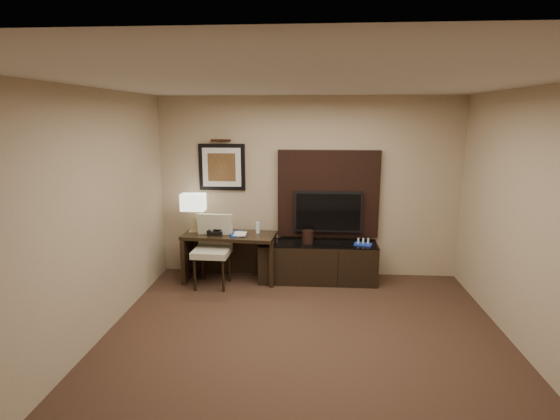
# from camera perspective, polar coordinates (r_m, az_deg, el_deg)

# --- Properties ---
(floor) EXTENTS (4.50, 5.00, 0.01)m
(floor) POSITION_cam_1_polar(r_m,az_deg,el_deg) (4.67, 3.16, -18.94)
(floor) COLOR #372218
(floor) RESTS_ON ground
(ceiling) EXTENTS (4.50, 5.00, 0.01)m
(ceiling) POSITION_cam_1_polar(r_m,az_deg,el_deg) (4.01, 3.63, 16.36)
(ceiling) COLOR silver
(ceiling) RESTS_ON wall_back
(wall_back) EXTENTS (4.50, 0.01, 2.70)m
(wall_back) POSITION_cam_1_polar(r_m,az_deg,el_deg) (6.58, 3.70, 2.94)
(wall_back) COLOR tan
(wall_back) RESTS_ON floor
(wall_front) EXTENTS (4.50, 0.01, 2.70)m
(wall_front) POSITION_cam_1_polar(r_m,az_deg,el_deg) (1.83, 2.13, -23.12)
(wall_front) COLOR tan
(wall_front) RESTS_ON floor
(wall_left) EXTENTS (0.01, 5.00, 2.70)m
(wall_left) POSITION_cam_1_polar(r_m,az_deg,el_deg) (4.73, -25.04, -1.90)
(wall_left) COLOR tan
(wall_left) RESTS_ON floor
(wall_right) EXTENTS (0.01, 5.00, 2.70)m
(wall_right) POSITION_cam_1_polar(r_m,az_deg,el_deg) (4.69, 32.11, -2.76)
(wall_right) COLOR tan
(wall_right) RESTS_ON floor
(desk) EXTENTS (1.38, 0.68, 0.72)m
(desk) POSITION_cam_1_polar(r_m,az_deg,el_deg) (6.54, -6.55, -6.13)
(desk) COLOR black
(desk) RESTS_ON floor
(credenza) EXTENTS (1.72, 0.48, 0.59)m
(credenza) POSITION_cam_1_polar(r_m,az_deg,el_deg) (6.50, 4.93, -6.79)
(credenza) COLOR black
(credenza) RESTS_ON floor
(tv_wall_panel) EXTENTS (1.50, 0.12, 1.30)m
(tv_wall_panel) POSITION_cam_1_polar(r_m,az_deg,el_deg) (6.54, 6.32, 2.12)
(tv_wall_panel) COLOR black
(tv_wall_panel) RESTS_ON wall_back
(tv) EXTENTS (1.00, 0.08, 0.60)m
(tv) POSITION_cam_1_polar(r_m,az_deg,el_deg) (6.49, 6.30, -0.20)
(tv) COLOR black
(tv) RESTS_ON tv_wall_panel
(artwork) EXTENTS (0.70, 0.04, 0.70)m
(artwork) POSITION_cam_1_polar(r_m,az_deg,el_deg) (6.66, -7.58, 5.57)
(artwork) COLOR black
(artwork) RESTS_ON wall_back
(picture_light) EXTENTS (0.04, 0.04, 0.30)m
(picture_light) POSITION_cam_1_polar(r_m,az_deg,el_deg) (6.58, -7.75, 8.99)
(picture_light) COLOR #3D2113
(picture_light) RESTS_ON wall_back
(desk_chair) EXTENTS (0.52, 0.60, 1.05)m
(desk_chair) POSITION_cam_1_polar(r_m,az_deg,el_deg) (6.30, -8.88, -5.32)
(desk_chair) COLOR beige
(desk_chair) RESTS_ON floor
(table_lamp) EXTENTS (0.38, 0.29, 0.55)m
(table_lamp) POSITION_cam_1_polar(r_m,az_deg,el_deg) (6.59, -11.21, -0.45)
(table_lamp) COLOR tan
(table_lamp) RESTS_ON desk
(desk_phone) EXTENTS (0.21, 0.19, 0.11)m
(desk_phone) POSITION_cam_1_polar(r_m,az_deg,el_deg) (6.42, -8.41, -2.72)
(desk_phone) COLOR black
(desk_phone) RESTS_ON desk
(blue_folder) EXTENTS (0.30, 0.35, 0.02)m
(blue_folder) POSITION_cam_1_polar(r_m,az_deg,el_deg) (6.38, -5.64, -3.13)
(blue_folder) COLOR #18399C
(blue_folder) RESTS_ON desk
(book) EXTENTS (0.18, 0.03, 0.24)m
(book) POSITION_cam_1_polar(r_m,az_deg,el_deg) (6.33, -6.08, -2.21)
(book) COLOR tan
(book) RESTS_ON desk
(water_bottle) EXTENTS (0.06, 0.06, 0.17)m
(water_bottle) POSITION_cam_1_polar(r_m,az_deg,el_deg) (6.42, -2.93, -2.31)
(water_bottle) COLOR white
(water_bottle) RESTS_ON desk
(ice_bucket) EXTENTS (0.19, 0.19, 0.19)m
(ice_bucket) POSITION_cam_1_polar(r_m,az_deg,el_deg) (6.37, 3.64, -3.50)
(ice_bucket) COLOR black
(ice_bucket) RESTS_ON credenza
(minibar_tray) EXTENTS (0.27, 0.21, 0.09)m
(minibar_tray) POSITION_cam_1_polar(r_m,az_deg,el_deg) (6.39, 10.81, -4.12)
(minibar_tray) COLOR #1C39B8
(minibar_tray) RESTS_ON credenza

